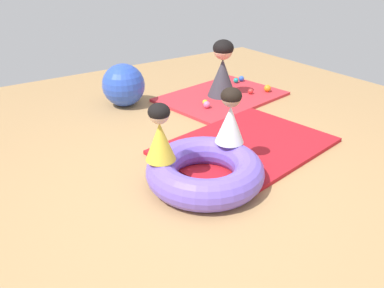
{
  "coord_description": "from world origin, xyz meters",
  "views": [
    {
      "loc": [
        -1.64,
        -2.25,
        1.83
      ],
      "look_at": [
        0.08,
        0.24,
        0.31
      ],
      "focal_mm": 35.67,
      "sensor_mm": 36.0,
      "label": 1
    }
  ],
  "objects_px": {
    "play_ball_red": "(251,91)",
    "play_ball_blue": "(241,79)",
    "play_ball_orange": "(267,88)",
    "child_in_white": "(230,116)",
    "inflatable_cushion": "(205,171)",
    "exercise_ball_large": "(124,85)",
    "play_ball_teal": "(236,80)",
    "adult_seated": "(223,69)",
    "play_ball_pink": "(207,105)",
    "child_in_yellow": "(160,133)",
    "play_ball_yellow": "(205,102)"
  },
  "relations": [
    {
      "from": "play_ball_red",
      "to": "play_ball_blue",
      "type": "bearing_deg",
      "value": 61.25
    },
    {
      "from": "play_ball_orange",
      "to": "child_in_white",
      "type": "bearing_deg",
      "value": -144.13
    },
    {
      "from": "inflatable_cushion",
      "to": "child_in_white",
      "type": "distance_m",
      "value": 0.54
    },
    {
      "from": "child_in_white",
      "to": "play_ball_red",
      "type": "distance_m",
      "value": 2.1
    },
    {
      "from": "child_in_white",
      "to": "play_ball_blue",
      "type": "bearing_deg",
      "value": -68.3
    },
    {
      "from": "play_ball_blue",
      "to": "exercise_ball_large",
      "type": "xyz_separation_m",
      "value": [
        -1.91,
        0.17,
        0.2
      ]
    },
    {
      "from": "play_ball_teal",
      "to": "play_ball_blue",
      "type": "bearing_deg",
      "value": 7.15
    },
    {
      "from": "adult_seated",
      "to": "play_ball_pink",
      "type": "distance_m",
      "value": 0.63
    },
    {
      "from": "child_in_yellow",
      "to": "play_ball_teal",
      "type": "bearing_deg",
      "value": -35.61
    },
    {
      "from": "play_ball_yellow",
      "to": "exercise_ball_large",
      "type": "xyz_separation_m",
      "value": [
        -0.83,
        0.69,
        0.2
      ]
    },
    {
      "from": "play_ball_pink",
      "to": "adult_seated",
      "type": "bearing_deg",
      "value": 30.43
    },
    {
      "from": "play_ball_yellow",
      "to": "exercise_ball_large",
      "type": "height_order",
      "value": "exercise_ball_large"
    },
    {
      "from": "play_ball_orange",
      "to": "play_ball_teal",
      "type": "xyz_separation_m",
      "value": [
        -0.1,
        0.58,
        -0.01
      ]
    },
    {
      "from": "inflatable_cushion",
      "to": "play_ball_pink",
      "type": "relative_size",
      "value": 11.48
    },
    {
      "from": "play_ball_orange",
      "to": "play_ball_yellow",
      "type": "xyz_separation_m",
      "value": [
        -1.05,
        0.08,
        -0.01
      ]
    },
    {
      "from": "inflatable_cushion",
      "to": "play_ball_yellow",
      "type": "xyz_separation_m",
      "value": [
        1.1,
        1.5,
        -0.06
      ]
    },
    {
      "from": "play_ball_pink",
      "to": "play_ball_yellow",
      "type": "height_order",
      "value": "play_ball_pink"
    },
    {
      "from": "play_ball_pink",
      "to": "play_ball_blue",
      "type": "height_order",
      "value": "play_ball_pink"
    },
    {
      "from": "play_ball_red",
      "to": "play_ball_yellow",
      "type": "relative_size",
      "value": 1.06
    },
    {
      "from": "adult_seated",
      "to": "exercise_ball_large",
      "type": "relative_size",
      "value": 1.38
    },
    {
      "from": "play_ball_blue",
      "to": "play_ball_yellow",
      "type": "xyz_separation_m",
      "value": [
        -1.08,
        -0.51,
        -0.01
      ]
    },
    {
      "from": "child_in_yellow",
      "to": "play_ball_yellow",
      "type": "height_order",
      "value": "child_in_yellow"
    },
    {
      "from": "play_ball_pink",
      "to": "play_ball_blue",
      "type": "xyz_separation_m",
      "value": [
        1.13,
        0.62,
        -0.0
      ]
    },
    {
      "from": "exercise_ball_large",
      "to": "play_ball_yellow",
      "type": "bearing_deg",
      "value": -39.58
    },
    {
      "from": "child_in_yellow",
      "to": "adult_seated",
      "type": "relative_size",
      "value": 0.65
    },
    {
      "from": "play_ball_red",
      "to": "play_ball_pink",
      "type": "xyz_separation_m",
      "value": [
        -0.84,
        -0.09,
        0.01
      ]
    },
    {
      "from": "child_in_white",
      "to": "exercise_ball_large",
      "type": "distance_m",
      "value": 2.08
    },
    {
      "from": "adult_seated",
      "to": "play_ball_pink",
      "type": "relative_size",
      "value": 8.59
    },
    {
      "from": "inflatable_cushion",
      "to": "exercise_ball_large",
      "type": "xyz_separation_m",
      "value": [
        0.27,
        2.18,
        0.15
      ]
    },
    {
      "from": "child_in_yellow",
      "to": "play_ball_orange",
      "type": "xyz_separation_m",
      "value": [
        2.49,
        1.23,
        -0.42
      ]
    },
    {
      "from": "child_in_yellow",
      "to": "play_ball_orange",
      "type": "height_order",
      "value": "child_in_yellow"
    },
    {
      "from": "play_ball_orange",
      "to": "play_ball_blue",
      "type": "relative_size",
      "value": 1.2
    },
    {
      "from": "adult_seated",
      "to": "play_ball_yellow",
      "type": "relative_size",
      "value": 10.97
    },
    {
      "from": "play_ball_blue",
      "to": "play_ball_teal",
      "type": "xyz_separation_m",
      "value": [
        -0.12,
        -0.02,
        -0.0
      ]
    },
    {
      "from": "child_in_yellow",
      "to": "play_ball_blue",
      "type": "xyz_separation_m",
      "value": [
        2.51,
        1.82,
        -0.43
      ]
    },
    {
      "from": "child_in_white",
      "to": "play_ball_blue",
      "type": "xyz_separation_m",
      "value": [
        1.82,
        1.89,
        -0.44
      ]
    },
    {
      "from": "child_in_white",
      "to": "play_ball_blue",
      "type": "distance_m",
      "value": 2.66
    },
    {
      "from": "child_in_white",
      "to": "adult_seated",
      "type": "bearing_deg",
      "value": -61.1
    },
    {
      "from": "adult_seated",
      "to": "play_ball_pink",
      "type": "bearing_deg",
      "value": -49.58
    },
    {
      "from": "play_ball_red",
      "to": "exercise_ball_large",
      "type": "relative_size",
      "value": 0.13
    },
    {
      "from": "child_in_yellow",
      "to": "play_ball_orange",
      "type": "distance_m",
      "value": 2.81
    },
    {
      "from": "play_ball_blue",
      "to": "play_ball_teal",
      "type": "relative_size",
      "value": 1.07
    },
    {
      "from": "play_ball_orange",
      "to": "play_ball_blue",
      "type": "bearing_deg",
      "value": 87.63
    },
    {
      "from": "adult_seated",
      "to": "play_ball_pink",
      "type": "height_order",
      "value": "adult_seated"
    },
    {
      "from": "exercise_ball_large",
      "to": "play_ball_red",
      "type": "bearing_deg",
      "value": -23.4
    },
    {
      "from": "play_ball_teal",
      "to": "exercise_ball_large",
      "type": "height_order",
      "value": "exercise_ball_large"
    },
    {
      "from": "play_ball_pink",
      "to": "inflatable_cushion",
      "type": "bearing_deg",
      "value": -127.11
    },
    {
      "from": "inflatable_cushion",
      "to": "child_in_yellow",
      "type": "relative_size",
      "value": 2.06
    },
    {
      "from": "inflatable_cushion",
      "to": "adult_seated",
      "type": "relative_size",
      "value": 1.34
    },
    {
      "from": "child_in_white",
      "to": "exercise_ball_large",
      "type": "relative_size",
      "value": 0.93
    }
  ]
}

